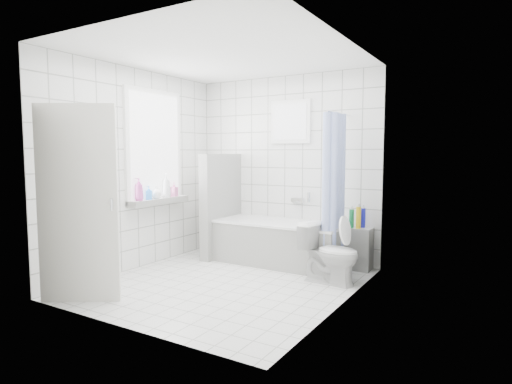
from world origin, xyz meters
The scene contains 19 objects.
ground centered at (0.00, 0.00, 0.00)m, with size 3.00×3.00×0.00m, color white.
ceiling centered at (0.00, 0.00, 2.60)m, with size 3.00×3.00×0.00m, color white.
wall_back centered at (0.00, 1.50, 1.30)m, with size 2.80×0.02×2.60m, color white.
wall_front centered at (0.00, -1.50, 1.30)m, with size 2.80×0.02×2.60m, color white.
wall_left centered at (-1.40, 0.00, 1.30)m, with size 0.02×3.00×2.60m, color white.
wall_right centered at (1.40, 0.00, 1.30)m, with size 0.02×3.00×2.60m, color white.
window_left centered at (-1.35, 0.30, 1.60)m, with size 0.01×0.90×1.40m, color white.
window_back centered at (0.10, 1.46, 1.95)m, with size 0.50×0.01×0.50m, color white.
window_sill centered at (-1.31, 0.30, 0.86)m, with size 0.18×1.02×0.08m, color white.
door centered at (-0.91, -1.26, 1.00)m, with size 0.04×0.80×2.00m, color silver.
bathtub centered at (0.13, 1.12, 0.29)m, with size 1.77×0.77×0.58m.
partition_wall centered at (-0.82, 1.07, 0.75)m, with size 0.15×0.85×1.50m, color white.
tiled_ledge centered at (1.11, 1.38, 0.28)m, with size 0.40×0.24×0.55m, color white.
toilet centered at (1.03, 0.65, 0.35)m, with size 0.39×0.68×0.70m, color white.
curtain_rod centered at (0.95, 1.10, 2.00)m, with size 0.02×0.02×0.80m, color silver.
shower_curtain centered at (0.95, 0.97, 1.10)m, with size 0.14×0.48×1.78m, color #4660D0, non-canonical shape.
tub_faucet centered at (0.23, 1.46, 0.85)m, with size 0.18×0.06×0.06m, color silver.
sill_bottles centered at (-1.30, 0.26, 1.03)m, with size 0.18×0.80×0.33m.
ledge_bottles centered at (1.13, 1.35, 0.68)m, with size 0.18×0.17×0.28m.
Camera 1 is at (2.80, -3.99, 1.51)m, focal length 30.00 mm.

